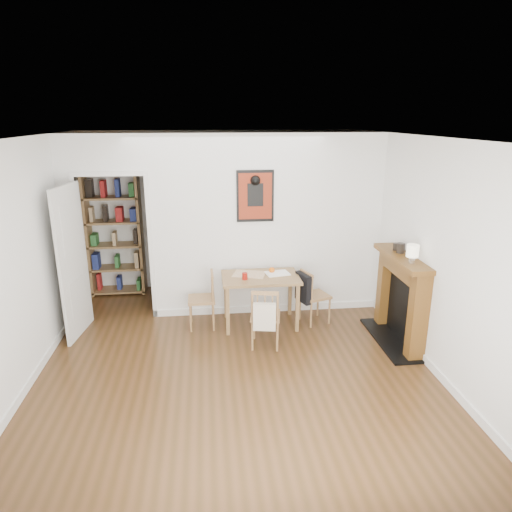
{
  "coord_description": "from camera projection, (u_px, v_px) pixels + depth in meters",
  "views": [
    {
      "loc": [
        -0.28,
        -4.91,
        2.81
      ],
      "look_at": [
        0.33,
        0.6,
        1.11
      ],
      "focal_mm": 32.0,
      "sensor_mm": 36.0,
      "label": 1
    }
  ],
  "objects": [
    {
      "name": "red_glass",
      "position": [
        245.0,
        276.0,
        6.09
      ],
      "size": [
        0.07,
        0.07,
        0.09
      ],
      "primitive_type": "cylinder",
      "color": "maroon",
      "rests_on": "dining_table"
    },
    {
      "name": "dining_table",
      "position": [
        260.0,
        282.0,
        6.26
      ],
      "size": [
        1.05,
        0.67,
        0.72
      ],
      "color": "olive",
      "rests_on": "ground"
    },
    {
      "name": "ceramic_jar_a",
      "position": [
        401.0,
        248.0,
        5.74
      ],
      "size": [
        0.1,
        0.1,
        0.12
      ],
      "primitive_type": "cylinder",
      "color": "black",
      "rests_on": "fireplace"
    },
    {
      "name": "room_shell",
      "position": [
        234.0,
        228.0,
        6.42
      ],
      "size": [
        5.2,
        5.2,
        5.2
      ],
      "color": "white",
      "rests_on": "ground"
    },
    {
      "name": "chair_right",
      "position": [
        314.0,
        295.0,
        6.4
      ],
      "size": [
        0.53,
        0.49,
        0.78
      ],
      "color": "#9C7849",
      "rests_on": "ground"
    },
    {
      "name": "mantel_lamp",
      "position": [
        413.0,
        252.0,
        5.3
      ],
      "size": [
        0.14,
        0.14,
        0.23
      ],
      "color": "silver",
      "rests_on": "fireplace"
    },
    {
      "name": "placemat",
      "position": [
        249.0,
        274.0,
        6.31
      ],
      "size": [
        0.51,
        0.44,
        0.0
      ],
      "primitive_type": "cube",
      "rotation": [
        0.0,
        0.0,
        -0.29
      ],
      "color": "beige",
      "rests_on": "dining_table"
    },
    {
      "name": "ceramic_jar_b",
      "position": [
        396.0,
        247.0,
        5.85
      ],
      "size": [
        0.07,
        0.07,
        0.09
      ],
      "primitive_type": "cylinder",
      "color": "black",
      "rests_on": "fireplace"
    },
    {
      "name": "ground",
      "position": [
        234.0,
        359.0,
        5.52
      ],
      "size": [
        5.2,
        5.2,
        0.0
      ],
      "primitive_type": "plane",
      "color": "#50311A",
      "rests_on": "ground"
    },
    {
      "name": "fireplace",
      "position": [
        402.0,
        296.0,
        5.8
      ],
      "size": [
        0.45,
        1.25,
        1.16
      ],
      "color": "brown",
      "rests_on": "ground"
    },
    {
      "name": "notebook",
      "position": [
        277.0,
        273.0,
        6.32
      ],
      "size": [
        0.35,
        0.29,
        0.02
      ],
      "primitive_type": "cube",
      "rotation": [
        0.0,
        0.0,
        0.19
      ],
      "color": "white",
      "rests_on": "dining_table"
    },
    {
      "name": "orange_fruit",
      "position": [
        272.0,
        270.0,
        6.35
      ],
      "size": [
        0.08,
        0.08,
        0.08
      ],
      "primitive_type": "sphere",
      "color": "#E3600B",
      "rests_on": "dining_table"
    },
    {
      "name": "chair_front",
      "position": [
        265.0,
        316.0,
        5.73
      ],
      "size": [
        0.47,
        0.51,
        0.8
      ],
      "color": "#9C7849",
      "rests_on": "ground"
    },
    {
      "name": "bookshelf",
      "position": [
        115.0,
        234.0,
        7.32
      ],
      "size": [
        0.86,
        0.34,
        2.04
      ],
      "color": "olive",
      "rests_on": "ground"
    },
    {
      "name": "chair_left",
      "position": [
        201.0,
        300.0,
        6.25
      ],
      "size": [
        0.4,
        0.4,
        0.8
      ],
      "color": "#9C7849",
      "rests_on": "ground"
    }
  ]
}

